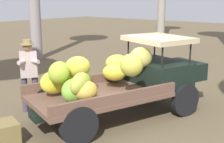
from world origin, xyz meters
The scene contains 4 objects.
ground_plane centered at (0.00, 0.00, 0.00)m, with size 60.00×60.00×0.00m, color brown.
truck centered at (0.40, -0.06, 0.91)m, with size 4.66×2.81×1.83m.
farmer centered at (-0.84, 1.90, 1.02)m, with size 0.58×0.55×1.79m.
wooden_crate centered at (-2.21, 0.78, 0.22)m, with size 0.55×0.39×0.44m, color olive.
Camera 1 is at (-5.14, -4.25, 2.73)m, focal length 49.19 mm.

